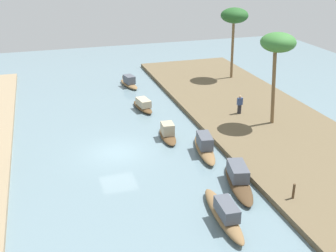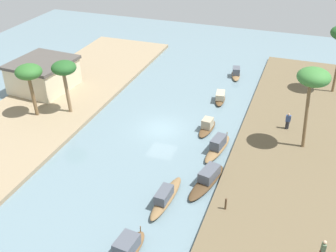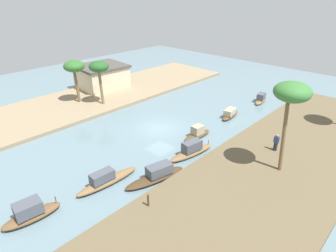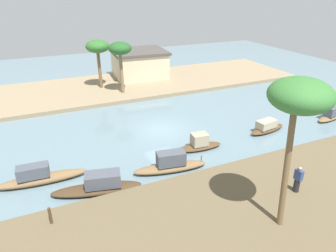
{
  "view_description": "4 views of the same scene",
  "coord_description": "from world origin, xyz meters",
  "px_view_note": "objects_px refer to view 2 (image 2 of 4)",
  "views": [
    {
      "loc": [
        -26.26,
        4.38,
        13.34
      ],
      "look_at": [
        0.92,
        -4.05,
        1.12
      ],
      "focal_mm": 44.92,
      "sensor_mm": 36.0,
      "label": 1
    },
    {
      "loc": [
        -30.91,
        -11.74,
        19.71
      ],
      "look_at": [
        -0.76,
        -0.91,
        0.91
      ],
      "focal_mm": 43.81,
      "sensor_mm": 36.0,
      "label": 2
    },
    {
      "loc": [
        -19.05,
        -19.25,
        13.41
      ],
      "look_at": [
        -0.6,
        -1.77,
        1.06
      ],
      "focal_mm": 30.57,
      "sensor_mm": 36.0,
      "label": 3
    },
    {
      "loc": [
        -8.82,
        -20.94,
        10.83
      ],
      "look_at": [
        0.2,
        -0.77,
        0.62
      ],
      "focal_mm": 32.79,
      "sensor_mm": 36.0,
      "label": 4
    }
  ],
  "objects_px": {
    "sampan_downstream_large": "(218,146)",
    "sampan_foreground": "(127,249)",
    "sampan_with_tall_canopy": "(207,127)",
    "sampan_open_hull": "(166,197)",
    "mooring_post": "(226,204)",
    "sampan_near_left_bank": "(220,97)",
    "palm_tree_right_short": "(64,69)",
    "palm_tree_left_near": "(313,79)",
    "palm_tree_right_tall": "(29,73)",
    "sampan_with_red_awning": "(208,179)",
    "riverside_building": "(43,75)",
    "person_on_near_bank": "(288,122)",
    "sampan_midstream": "(236,73)"
  },
  "relations": [
    {
      "from": "sampan_downstream_large",
      "to": "sampan_foreground",
      "type": "relative_size",
      "value": 1.29
    },
    {
      "from": "sampan_with_tall_canopy",
      "to": "sampan_open_hull",
      "type": "distance_m",
      "value": 10.72
    },
    {
      "from": "sampan_open_hull",
      "to": "mooring_post",
      "type": "xyz_separation_m",
      "value": [
        0.28,
        -4.3,
        0.39
      ]
    },
    {
      "from": "sampan_near_left_bank",
      "to": "palm_tree_right_short",
      "type": "distance_m",
      "value": 16.24
    },
    {
      "from": "palm_tree_left_near",
      "to": "palm_tree_right_tall",
      "type": "bearing_deg",
      "value": 96.73
    },
    {
      "from": "palm_tree_left_near",
      "to": "sampan_open_hull",
      "type": "bearing_deg",
      "value": 140.14
    },
    {
      "from": "sampan_with_red_awning",
      "to": "riverside_building",
      "type": "relative_size",
      "value": 0.77
    },
    {
      "from": "palm_tree_right_tall",
      "to": "palm_tree_right_short",
      "type": "bearing_deg",
      "value": -58.04
    },
    {
      "from": "sampan_with_red_awning",
      "to": "person_on_near_bank",
      "type": "height_order",
      "value": "person_on_near_bank"
    },
    {
      "from": "sampan_open_hull",
      "to": "sampan_foreground",
      "type": "distance_m",
      "value": 5.47
    },
    {
      "from": "sampan_with_red_awning",
      "to": "sampan_near_left_bank",
      "type": "distance_m",
      "value": 14.3
    },
    {
      "from": "sampan_open_hull",
      "to": "palm_tree_left_near",
      "type": "bearing_deg",
      "value": -36.7
    },
    {
      "from": "sampan_open_hull",
      "to": "person_on_near_bank",
      "type": "distance_m",
      "value": 14.8
    },
    {
      "from": "sampan_midstream",
      "to": "palm_tree_right_short",
      "type": "xyz_separation_m",
      "value": [
        -14.98,
        13.65,
        4.43
      ]
    },
    {
      "from": "sampan_open_hull",
      "to": "sampan_downstream_large",
      "type": "bearing_deg",
      "value": -11.18
    },
    {
      "from": "sampan_with_tall_canopy",
      "to": "sampan_near_left_bank",
      "type": "relative_size",
      "value": 0.97
    },
    {
      "from": "sampan_foreground",
      "to": "palm_tree_left_near",
      "type": "relative_size",
      "value": 0.52
    },
    {
      "from": "sampan_downstream_large",
      "to": "sampan_open_hull",
      "type": "bearing_deg",
      "value": 174.92
    },
    {
      "from": "mooring_post",
      "to": "sampan_with_tall_canopy",
      "type": "bearing_deg",
      "value": 21.43
    },
    {
      "from": "sampan_midstream",
      "to": "mooring_post",
      "type": "xyz_separation_m",
      "value": [
        -23.79,
        -4.13,
        0.41
      ]
    },
    {
      "from": "sampan_foreground",
      "to": "riverside_building",
      "type": "xyz_separation_m",
      "value": [
        18.33,
        18.37,
        1.45
      ]
    },
    {
      "from": "sampan_downstream_large",
      "to": "palm_tree_left_near",
      "type": "xyz_separation_m",
      "value": [
        2.65,
        -6.65,
        6.18
      ]
    },
    {
      "from": "person_on_near_bank",
      "to": "sampan_with_red_awning",
      "type": "bearing_deg",
      "value": 58.76
    },
    {
      "from": "sampan_with_red_awning",
      "to": "palm_tree_left_near",
      "type": "height_order",
      "value": "palm_tree_left_near"
    },
    {
      "from": "sampan_near_left_bank",
      "to": "sampan_foreground",
      "type": "bearing_deg",
      "value": 170.39
    },
    {
      "from": "sampan_foreground",
      "to": "person_on_near_bank",
      "type": "xyz_separation_m",
      "value": [
        18.36,
        -7.7,
        0.57
      ]
    },
    {
      "from": "mooring_post",
      "to": "sampan_near_left_bank",
      "type": "bearing_deg",
      "value": 14.61
    },
    {
      "from": "mooring_post",
      "to": "palm_tree_right_short",
      "type": "bearing_deg",
      "value": 63.66
    },
    {
      "from": "sampan_downstream_large",
      "to": "mooring_post",
      "type": "bearing_deg",
      "value": -153.12
    },
    {
      "from": "sampan_with_red_awning",
      "to": "palm_tree_right_tall",
      "type": "relative_size",
      "value": 1.01
    },
    {
      "from": "sampan_with_red_awning",
      "to": "sampan_foreground",
      "type": "relative_size",
      "value": 1.4
    },
    {
      "from": "sampan_with_tall_canopy",
      "to": "mooring_post",
      "type": "relative_size",
      "value": 3.86
    },
    {
      "from": "sampan_with_tall_canopy",
      "to": "riverside_building",
      "type": "relative_size",
      "value": 0.51
    },
    {
      "from": "sampan_with_tall_canopy",
      "to": "sampan_midstream",
      "type": "xyz_separation_m",
      "value": [
        13.34,
        0.03,
        0.0
      ]
    },
    {
      "from": "sampan_near_left_bank",
      "to": "sampan_foreground",
      "type": "height_order",
      "value": "sampan_foreground"
    },
    {
      "from": "sampan_midstream",
      "to": "palm_tree_right_tall",
      "type": "relative_size",
      "value": 0.73
    },
    {
      "from": "person_on_near_bank",
      "to": "sampan_foreground",
      "type": "bearing_deg",
      "value": 62.36
    },
    {
      "from": "sampan_open_hull",
      "to": "person_on_near_bank",
      "type": "height_order",
      "value": "person_on_near_bank"
    },
    {
      "from": "sampan_with_tall_canopy",
      "to": "sampan_midstream",
      "type": "bearing_deg",
      "value": 4.63
    },
    {
      "from": "sampan_with_tall_canopy",
      "to": "sampan_open_hull",
      "type": "relative_size",
      "value": 0.67
    },
    {
      "from": "person_on_near_bank",
      "to": "palm_tree_right_short",
      "type": "relative_size",
      "value": 0.3
    },
    {
      "from": "sampan_near_left_bank",
      "to": "person_on_near_bank",
      "type": "distance_m",
      "value": 8.44
    },
    {
      "from": "sampan_midstream",
      "to": "sampan_with_red_awning",
      "type": "bearing_deg",
      "value": 174.45
    },
    {
      "from": "person_on_near_bank",
      "to": "mooring_post",
      "type": "distance_m",
      "value": 12.97
    },
    {
      "from": "sampan_with_red_awning",
      "to": "riverside_building",
      "type": "bearing_deg",
      "value": 77.78
    },
    {
      "from": "sampan_with_tall_canopy",
      "to": "mooring_post",
      "type": "height_order",
      "value": "mooring_post"
    },
    {
      "from": "sampan_with_red_awning",
      "to": "palm_tree_right_tall",
      "type": "height_order",
      "value": "palm_tree_right_tall"
    },
    {
      "from": "sampan_with_tall_canopy",
      "to": "riverside_building",
      "type": "bearing_deg",
      "value": 88.01
    },
    {
      "from": "sampan_with_red_awning",
      "to": "mooring_post",
      "type": "distance_m",
      "value": 3.43
    },
    {
      "from": "sampan_with_red_awning",
      "to": "person_on_near_bank",
      "type": "bearing_deg",
      "value": -13.58
    }
  ]
}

